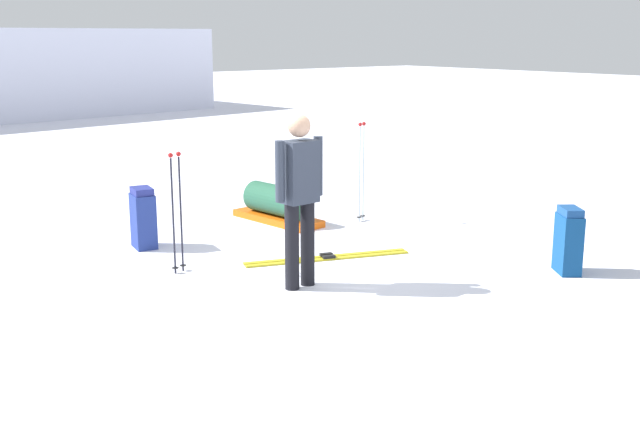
{
  "coord_description": "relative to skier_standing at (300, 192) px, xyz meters",
  "views": [
    {
      "loc": [
        -4.67,
        -6.0,
        2.43
      ],
      "look_at": [
        0.0,
        0.0,
        0.7
      ],
      "focal_mm": 43.55,
      "sensor_mm": 36.0,
      "label": 1
    }
  ],
  "objects": [
    {
      "name": "ski_poles_planted_far",
      "position": [
        2.29,
        1.73,
        -0.22
      ],
      "size": [
        0.16,
        0.1,
        1.32
      ],
      "color": "#ACBFC8",
      "rests_on": "ground_plane"
    },
    {
      "name": "ski_poles_planted_near",
      "position": [
        -0.71,
        1.16,
        -0.25
      ],
      "size": [
        0.18,
        0.1,
        1.27
      ],
      "color": "black",
      "rests_on": "ground_plane"
    },
    {
      "name": "skier_standing",
      "position": [
        0.0,
        0.0,
        0.0
      ],
      "size": [
        0.57,
        0.24,
        1.7
      ],
      "color": "black",
      "rests_on": "ground_plane"
    },
    {
      "name": "backpack_large_dark",
      "position": [
        2.47,
        -1.34,
        -0.61
      ],
      "size": [
        0.37,
        0.4,
        0.7
      ],
      "color": "navy",
      "rests_on": "ground_plane"
    },
    {
      "name": "backpack_bright",
      "position": [
        -0.58,
        2.28,
        -0.61
      ],
      "size": [
        0.29,
        0.38,
        0.71
      ],
      "color": "navy",
      "rests_on": "ground_plane"
    },
    {
      "name": "ground_plane",
      "position": [
        0.35,
        0.12,
        -0.95
      ],
      "size": [
        80.0,
        80.0,
        0.0
      ],
      "primitive_type": "plane",
      "color": "white"
    },
    {
      "name": "gear_sled",
      "position": [
        1.39,
        2.39,
        -0.73
      ],
      "size": [
        0.59,
        1.4,
        0.49
      ],
      "color": "#E95A0E",
      "rests_on": "ground_plane"
    },
    {
      "name": "ski_pair_near",
      "position": [
        0.82,
        0.6,
        -0.94
      ],
      "size": [
        1.82,
        0.81,
        0.05
      ],
      "color": "gold",
      "rests_on": "ground_plane"
    }
  ]
}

